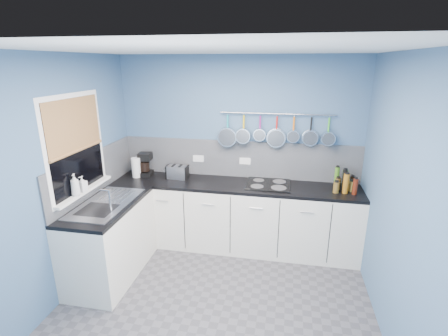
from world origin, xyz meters
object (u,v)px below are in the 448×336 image
(soap_bottle_a, at_px, (75,185))
(hob, at_px, (268,184))
(soap_bottle_b, at_px, (82,184))
(toaster, at_px, (177,172))
(canister, at_px, (184,173))
(coffee_maker, at_px, (145,164))
(paper_towel, at_px, (136,167))

(soap_bottle_a, bearing_deg, hob, 29.44)
(soap_bottle_a, relative_size, soap_bottle_b, 1.39)
(soap_bottle_b, distance_m, toaster, 1.26)
(toaster, height_order, canister, toaster)
(coffee_maker, bearing_deg, canister, -4.43)
(soap_bottle_b, distance_m, hob, 2.21)
(hob, bearing_deg, soap_bottle_a, -150.56)
(toaster, bearing_deg, paper_towel, -171.05)
(soap_bottle_b, height_order, toaster, soap_bottle_b)
(paper_towel, bearing_deg, hob, 0.88)
(canister, xyz_separation_m, hob, (1.14, -0.06, -0.05))
(paper_towel, relative_size, coffee_maker, 0.85)
(coffee_maker, xyz_separation_m, hob, (1.70, -0.05, -0.15))
(toaster, xyz_separation_m, hob, (1.23, -0.03, -0.08))
(soap_bottle_a, relative_size, toaster, 0.89)
(soap_bottle_b, xyz_separation_m, paper_towel, (0.17, 0.96, -0.10))
(soap_bottle_a, bearing_deg, coffee_maker, 77.01)
(soap_bottle_a, height_order, hob, soap_bottle_a)
(soap_bottle_b, xyz_separation_m, toaster, (0.74, 1.01, -0.15))
(soap_bottle_b, relative_size, canister, 1.42)
(soap_bottle_b, bearing_deg, canister, 51.76)
(hob, bearing_deg, paper_towel, -179.12)
(soap_bottle_a, bearing_deg, toaster, 57.09)
(coffee_maker, bearing_deg, paper_towel, -143.99)
(soap_bottle_b, bearing_deg, toaster, 53.97)
(coffee_maker, relative_size, canister, 2.62)
(paper_towel, height_order, toaster, paper_towel)
(soap_bottle_a, distance_m, coffee_maker, 1.20)
(soap_bottle_a, distance_m, hob, 2.27)
(soap_bottle_a, relative_size, paper_towel, 0.89)
(hob, bearing_deg, canister, 177.04)
(soap_bottle_a, xyz_separation_m, toaster, (0.74, 1.14, -0.18))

